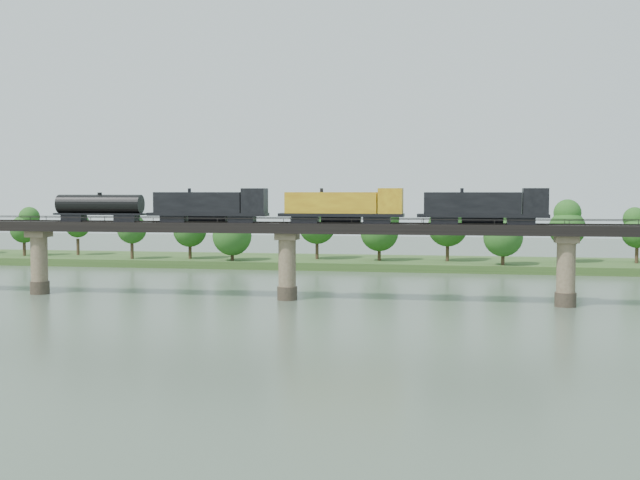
# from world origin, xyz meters

# --- Properties ---
(ground) EXTENTS (400.00, 400.00, 0.00)m
(ground) POSITION_xyz_m (0.00, 0.00, 0.00)
(ground) COLOR #3C4D3D
(ground) RESTS_ON ground
(far_bank) EXTENTS (300.00, 24.00, 1.60)m
(far_bank) POSITION_xyz_m (0.00, 85.00, 0.80)
(far_bank) COLOR #2F4E1F
(far_bank) RESTS_ON ground
(bridge) EXTENTS (236.00, 30.00, 11.50)m
(bridge) POSITION_xyz_m (0.00, 30.00, 5.46)
(bridge) COLOR #473A2D
(bridge) RESTS_ON ground
(bridge_superstructure) EXTENTS (220.00, 4.90, 0.75)m
(bridge_superstructure) POSITION_xyz_m (0.00, 30.00, 11.79)
(bridge_superstructure) COLOR black
(bridge_superstructure) RESTS_ON bridge
(far_treeline) EXTENTS (289.06, 17.54, 13.60)m
(far_treeline) POSITION_xyz_m (-8.21, 80.52, 8.83)
(far_treeline) COLOR #382619
(far_treeline) RESTS_ON far_bank
(freight_train) EXTENTS (74.51, 2.90, 5.13)m
(freight_train) POSITION_xyz_m (1.50, 30.00, 13.95)
(freight_train) COLOR black
(freight_train) RESTS_ON bridge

